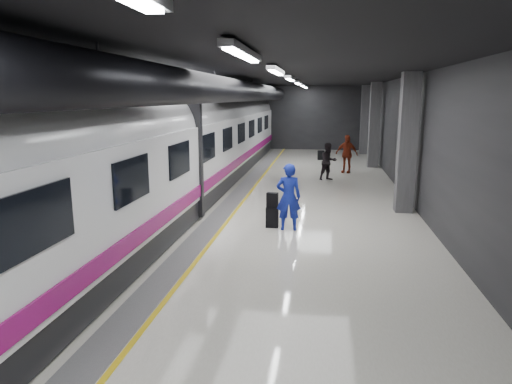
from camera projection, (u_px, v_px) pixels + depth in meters
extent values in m
plane|color=silver|center=(259.00, 222.00, 13.86)|extent=(40.00, 40.00, 0.00)
cube|color=black|center=(259.00, 69.00, 12.95)|extent=(10.00, 40.00, 0.02)
cube|color=#28282B|center=(298.00, 118.00, 32.78)|extent=(10.00, 0.02, 4.50)
cube|color=#28282B|center=(99.00, 145.00, 14.12)|extent=(0.02, 40.00, 4.50)
cube|color=#28282B|center=(436.00, 151.00, 12.69)|extent=(0.02, 40.00, 4.50)
cube|color=slate|center=(215.00, 220.00, 14.06)|extent=(0.65, 39.80, 0.01)
cube|color=yellow|center=(228.00, 220.00, 14.00)|extent=(0.10, 39.80, 0.01)
cylinder|color=black|center=(215.00, 89.00, 13.25)|extent=(0.80, 38.00, 0.80)
cube|color=silver|center=(243.00, 52.00, 7.07)|extent=(0.22, 2.60, 0.10)
cube|color=silver|center=(276.00, 71.00, 11.91)|extent=(0.22, 2.60, 0.10)
cube|color=silver|center=(290.00, 78.00, 16.76)|extent=(0.22, 2.60, 0.10)
cube|color=silver|center=(298.00, 82.00, 21.60)|extent=(0.22, 2.60, 0.10)
cube|color=silver|center=(303.00, 85.00, 26.44)|extent=(0.22, 2.60, 0.10)
cube|color=silver|center=(306.00, 87.00, 30.32)|extent=(0.22, 2.60, 0.10)
cube|color=#515154|center=(407.00, 144.00, 14.69)|extent=(0.55, 0.55, 4.50)
cube|color=#515154|center=(374.00, 125.00, 24.38)|extent=(0.55, 0.55, 4.50)
cube|color=#515154|center=(365.00, 120.00, 30.19)|extent=(0.55, 0.55, 4.50)
cube|color=black|center=(156.00, 207.00, 14.26)|extent=(2.80, 38.00, 0.60)
cube|color=white|center=(154.00, 163.00, 13.97)|extent=(2.90, 38.00, 2.20)
cylinder|color=white|center=(153.00, 131.00, 13.78)|extent=(2.80, 38.00, 2.80)
cube|color=#8C0C62|center=(201.00, 190.00, 13.93)|extent=(0.04, 38.00, 0.35)
cube|color=black|center=(154.00, 154.00, 13.92)|extent=(3.05, 0.25, 3.80)
cube|color=black|center=(38.00, 220.00, 5.93)|extent=(0.05, 1.60, 0.85)
cube|color=black|center=(132.00, 180.00, 8.84)|extent=(0.05, 1.60, 0.85)
cube|color=black|center=(180.00, 159.00, 11.74)|extent=(0.05, 1.60, 0.85)
cube|color=black|center=(208.00, 147.00, 14.65)|extent=(0.05, 1.60, 0.85)
cube|color=black|center=(228.00, 139.00, 17.56)|extent=(0.05, 1.60, 0.85)
cube|color=black|center=(241.00, 133.00, 20.46)|extent=(0.05, 1.60, 0.85)
cube|color=black|center=(252.00, 128.00, 23.37)|extent=(0.05, 1.60, 0.85)
cube|color=black|center=(260.00, 125.00, 26.27)|extent=(0.05, 1.60, 0.85)
cube|color=black|center=(266.00, 122.00, 29.18)|extent=(0.05, 1.60, 0.85)
imported|color=#1B23CB|center=(289.00, 197.00, 12.86)|extent=(0.74, 0.53, 1.91)
cube|color=black|center=(272.00, 217.00, 13.24)|extent=(0.37, 0.24, 0.59)
cube|color=black|center=(272.00, 200.00, 13.15)|extent=(0.34, 0.21, 0.43)
imported|color=black|center=(328.00, 162.00, 20.68)|extent=(1.04, 0.99, 1.70)
imported|color=maroon|center=(347.00, 154.00, 22.72)|extent=(1.20, 0.81, 1.90)
cube|color=black|center=(321.00, 155.00, 27.56)|extent=(0.42, 0.31, 0.56)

